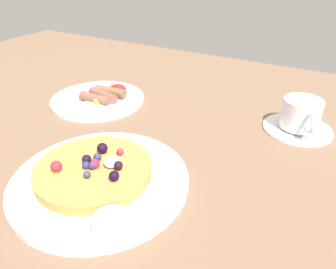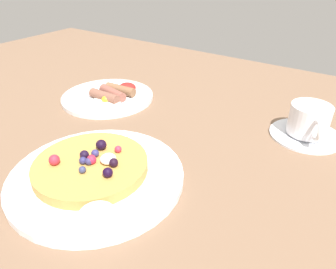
{
  "view_description": "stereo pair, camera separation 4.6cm",
  "coord_description": "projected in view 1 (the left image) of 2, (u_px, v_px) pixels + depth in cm",
  "views": [
    {
      "loc": [
        29.12,
        -40.46,
        33.11
      ],
      "look_at": [
        5.18,
        2.28,
        4.0
      ],
      "focal_mm": 33.36,
      "sensor_mm": 36.0,
      "label": 1
    },
    {
      "loc": [
        33.01,
        -38.04,
        33.11
      ],
      "look_at": [
        5.18,
        2.28,
        4.0
      ],
      "focal_mm": 33.36,
      "sensor_mm": 36.0,
      "label": 2
    }
  ],
  "objects": [
    {
      "name": "syrup_ramekin",
      "position": [
        111.0,
        225.0,
        0.4
      ],
      "size": [
        4.81,
        4.81,
        2.55
      ],
      "color": "white",
      "rests_on": "pancake_plate"
    },
    {
      "name": "coffee_saucer",
      "position": [
        297.0,
        128.0,
        0.66
      ],
      "size": [
        14.21,
        14.21,
        0.88
      ],
      "primitive_type": "cylinder",
      "color": "white",
      "rests_on": "ground_plane"
    },
    {
      "name": "coffee_cup",
      "position": [
        301.0,
        113.0,
        0.64
      ],
      "size": [
        7.92,
        10.4,
        6.04
      ],
      "color": "white",
      "rests_on": "coffee_saucer"
    },
    {
      "name": "pancake_with_berries",
      "position": [
        94.0,
        170.0,
        0.51
      ],
      "size": [
        18.91,
        18.91,
        3.61
      ],
      "color": "#BD8A41",
      "rests_on": "pancake_plate"
    },
    {
      "name": "breakfast_plate",
      "position": [
        98.0,
        99.0,
        0.79
      ],
      "size": [
        23.09,
        23.09,
        1.04
      ],
      "primitive_type": "cylinder",
      "color": "white",
      "rests_on": "ground_plane"
    },
    {
      "name": "pancake_plate",
      "position": [
        103.0,
        181.0,
        0.51
      ],
      "size": [
        28.8,
        28.8,
        1.33
      ],
      "primitive_type": "cylinder",
      "color": "white",
      "rests_on": "ground_plane"
    },
    {
      "name": "fried_breakfast",
      "position": [
        105.0,
        95.0,
        0.77
      ],
      "size": [
        9.17,
        13.3,
        2.71
      ],
      "color": "brown",
      "rests_on": "breakfast_plate"
    },
    {
      "name": "ground_plane",
      "position": [
        139.0,
        157.0,
        0.6
      ],
      "size": [
        192.95,
        130.61,
        3.0
      ],
      "primitive_type": "cube",
      "color": "brown"
    }
  ]
}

